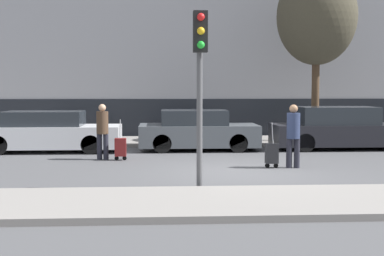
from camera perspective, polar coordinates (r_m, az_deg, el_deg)
name	(u,v)px	position (r m, az deg, el deg)	size (l,w,h in m)	color
ground_plane	(237,172)	(13.26, 4.80, -4.67)	(80.00, 80.00, 0.00)	#4C4C4F
sidewalk_near	(267,202)	(9.62, 8.02, -7.79)	(28.00, 2.50, 0.12)	gray
sidewalk_far	(210,141)	(20.15, 1.97, -1.39)	(28.00, 3.00, 0.12)	gray
building_facade	(203,10)	(23.91, 1.17, 12.43)	(28.00, 2.93, 10.90)	gray
parked_car_0	(48,132)	(17.85, -15.09, -0.46)	(4.54, 1.71, 1.31)	silver
parked_car_1	(197,131)	(17.75, 0.58, -0.32)	(3.91, 1.86, 1.33)	#4C5156
parked_car_2	(340,129)	(18.65, 15.51, -0.14)	(4.64, 1.71, 1.43)	black
pedestrian_left	(102,128)	(15.53, -9.53, -0.04)	(0.34, 0.34, 1.60)	#23232D
trolley_left	(120,147)	(15.36, -7.64, -2.05)	(0.34, 0.29, 1.17)	maroon
pedestrian_right	(293,132)	(13.98, 10.75, -0.44)	(0.35, 0.34, 1.64)	#23232D
trolley_right	(272,153)	(13.94, 8.50, -2.70)	(0.34, 0.29, 1.18)	#262628
traffic_light	(200,63)	(10.64, 0.86, 6.90)	(0.28, 0.47, 3.56)	#515154
bare_tree_near_crossing	(317,17)	(20.24, 13.16, 11.47)	(2.88, 2.88, 6.29)	#4C3826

